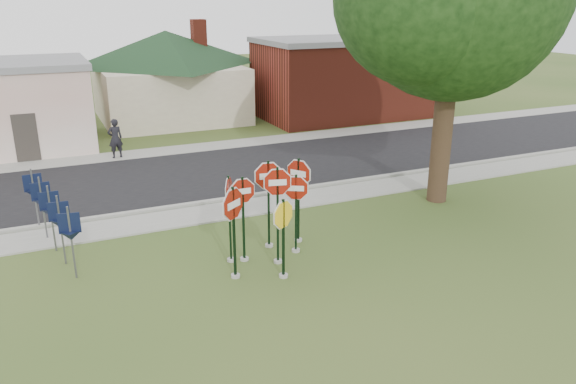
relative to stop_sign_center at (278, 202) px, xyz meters
name	(u,v)px	position (x,y,z in m)	size (l,w,h in m)	color
ground	(288,282)	(-0.21, -1.15, -1.81)	(120.00, 120.00, 0.00)	#36511E
sidewalk_near	(223,211)	(-0.21, 4.35, -1.78)	(60.00, 1.60, 0.06)	gray
road	(189,176)	(-0.21, 8.85, -1.79)	(60.00, 7.00, 0.04)	black
sidewalk_far	(166,151)	(-0.21, 13.15, -1.78)	(60.00, 1.60, 0.06)	gray
curb	(214,201)	(-0.21, 5.35, -1.74)	(60.00, 0.20, 0.14)	gray
stop_sign_center	(278,202)	(0.00, 0.00, 0.00)	(1.02, 0.28, 2.88)	#9B9991
stop_sign_yellow	(283,229)	(-0.21, -0.85, -0.44)	(0.93, 0.50, 2.28)	#9B9991
stop_sign_left	(234,219)	(-1.37, -0.34, -0.15)	(0.95, 0.70, 2.64)	#9B9991
stop_sign_right	(296,204)	(0.76, 0.45, -0.33)	(0.85, 0.49, 2.43)	#9B9991
stop_sign_back_right	(268,191)	(0.18, 1.08, -0.07)	(1.11, 0.24, 2.76)	#9B9991
stop_sign_back_left	(243,208)	(-0.81, 0.52, -0.25)	(0.98, 0.24, 2.55)	#9B9991
stop_sign_far_right	(299,188)	(1.14, 1.09, -0.10)	(0.62, 0.94, 2.72)	#9B9991
stop_sign_far_left	(229,207)	(-1.16, 0.61, -0.19)	(0.53, 0.91, 2.62)	#9B9991
route_sign_row	(51,212)	(-5.61, 3.35, -0.59)	(1.43, 4.63, 2.00)	#59595E
building_house	(167,58)	(1.80, 20.85, 1.84)	(11.60, 11.60, 6.20)	beige
building_brick	(343,77)	(11.79, 17.35, 0.60)	(10.20, 6.20, 4.75)	maroon
bg_tree_right	(409,17)	(21.79, 24.85, 3.77)	(5.60, 5.60, 8.40)	#302215
pedestrian	(115,138)	(-2.53, 12.86, -0.85)	(0.66, 0.43, 1.80)	black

